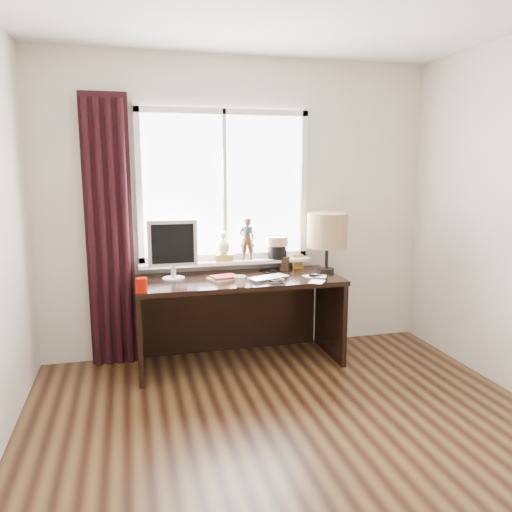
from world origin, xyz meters
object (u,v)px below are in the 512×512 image
object	(u,v)px
mug	(240,281)
desk	(237,303)
table_lamp	(327,231)
red_cup	(142,285)
monitor	(173,246)
laptop	(269,278)

from	to	relation	value
mug	desk	size ratio (longest dim) A/B	0.05
mug	table_lamp	world-z (taller)	table_lamp
mug	red_cup	size ratio (longest dim) A/B	0.83
desk	monitor	bearing A→B (deg)	-178.10
monitor	table_lamp	xyz separation A→B (m)	(1.33, -0.03, 0.09)
mug	desk	bearing A→B (deg)	81.55
desk	red_cup	bearing A→B (deg)	-153.62
table_lamp	red_cup	bearing A→B (deg)	-167.75
table_lamp	monitor	bearing A→B (deg)	178.64
mug	monitor	distance (m)	0.65
monitor	red_cup	bearing A→B (deg)	-125.06
monitor	table_lamp	distance (m)	1.34
mug	table_lamp	xyz separation A→B (m)	(0.86, 0.35, 0.32)
desk	table_lamp	size ratio (longest dim) A/B	3.27
laptop	red_cup	world-z (taller)	red_cup
laptop	red_cup	bearing A→B (deg)	169.06
mug	desk	distance (m)	0.49
table_lamp	laptop	bearing A→B (deg)	-163.56
table_lamp	desk	bearing A→B (deg)	176.47
desk	mug	bearing A→B (deg)	-98.45
table_lamp	mug	bearing A→B (deg)	-157.98
mug	red_cup	distance (m)	0.74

